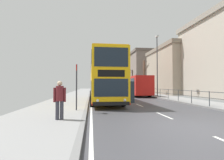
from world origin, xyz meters
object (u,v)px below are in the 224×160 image
(street_lamp_far_side, at_px, (157,61))
(background_building_00, at_px, (181,71))
(bare_tree_far_00, at_px, (144,76))
(bare_tree_far_01, at_px, (132,80))
(pedestrian_companion, at_px, (60,98))
(background_building_01, at_px, (153,71))
(double_decker_bus_main, at_px, (105,78))
(bus_stop_sign_near, at_px, (77,82))
(background_bus_far_lane, at_px, (136,85))

(street_lamp_far_side, xyz_separation_m, background_building_00, (8.42, 8.67, -0.50))
(bare_tree_far_00, relative_size, bare_tree_far_01, 1.03)
(street_lamp_far_side, bearing_deg, pedestrian_companion, -124.86)
(bare_tree_far_00, bearing_deg, street_lamp_far_side, -89.40)
(street_lamp_far_side, xyz_separation_m, background_building_01, (8.91, 25.35, 0.71))
(double_decker_bus_main, xyz_separation_m, pedestrian_companion, (-2.66, -8.42, -1.23))
(bus_stop_sign_near, height_order, background_building_00, background_building_00)
(background_bus_far_lane, bearing_deg, bus_stop_sign_near, -116.70)
(pedestrian_companion, height_order, background_building_01, background_building_01)
(bus_stop_sign_near, distance_m, background_building_00, 28.46)
(background_bus_far_lane, distance_m, bare_tree_far_01, 16.27)
(street_lamp_far_side, height_order, background_building_00, background_building_00)
(double_decker_bus_main, xyz_separation_m, background_building_00, (16.50, 15.67, 2.27))
(street_lamp_far_side, relative_size, bare_tree_far_00, 1.44)
(street_lamp_far_side, distance_m, bare_tree_far_01, 18.93)
(bare_tree_far_00, xyz_separation_m, background_building_00, (8.48, 2.82, 1.36))
(double_decker_bus_main, bearing_deg, bus_stop_sign_near, -111.01)
(pedestrian_companion, relative_size, street_lamp_far_side, 0.20)
(bus_stop_sign_near, bearing_deg, bare_tree_far_00, 61.16)
(pedestrian_companion, distance_m, background_building_00, 30.98)
(background_bus_far_lane, height_order, bus_stop_sign_near, background_bus_far_lane)
(pedestrian_companion, distance_m, street_lamp_far_side, 19.21)
(bus_stop_sign_near, relative_size, street_lamp_far_side, 0.32)
(pedestrian_companion, height_order, street_lamp_far_side, street_lamp_far_side)
(bare_tree_far_00, bearing_deg, bare_tree_far_01, 85.58)
(street_lamp_far_side, distance_m, background_building_00, 12.09)
(street_lamp_far_side, bearing_deg, background_building_01, 70.63)
(double_decker_bus_main, relative_size, background_building_01, 0.77)
(pedestrian_companion, bearing_deg, background_building_01, 64.26)
(background_bus_far_lane, relative_size, background_building_00, 0.77)
(pedestrian_companion, distance_m, bare_tree_far_01, 36.20)
(double_decker_bus_main, bearing_deg, pedestrian_companion, -107.54)
(background_bus_far_lane, xyz_separation_m, background_building_00, (10.83, 5.73, 2.98))
(street_lamp_far_side, height_order, background_building_01, background_building_01)
(pedestrian_companion, height_order, bare_tree_far_00, bare_tree_far_00)
(street_lamp_far_side, bearing_deg, background_bus_far_lane, 129.37)
(bus_stop_sign_near, height_order, street_lamp_far_side, street_lamp_far_side)
(bare_tree_far_01, height_order, background_building_01, background_building_01)
(bare_tree_far_01, distance_m, background_building_01, 10.68)
(background_bus_far_lane, relative_size, bare_tree_far_01, 1.74)
(background_building_00, bearing_deg, pedestrian_companion, -128.49)
(bus_stop_sign_near, xyz_separation_m, bare_tree_far_01, (11.18, 31.43, 1.20))
(double_decker_bus_main, relative_size, background_building_00, 0.79)
(background_bus_far_lane, height_order, background_building_01, background_building_01)
(bare_tree_far_01, height_order, background_building_00, background_building_00)
(street_lamp_far_side, relative_size, background_building_01, 0.64)
(double_decker_bus_main, xyz_separation_m, background_bus_far_lane, (5.67, 9.94, -0.71))
(bare_tree_far_00, distance_m, background_building_01, 21.61)
(background_bus_far_lane, xyz_separation_m, street_lamp_far_side, (2.41, -2.94, 3.48))
(background_bus_far_lane, distance_m, bare_tree_far_00, 4.08)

